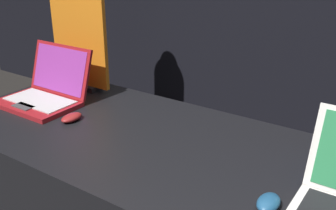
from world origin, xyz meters
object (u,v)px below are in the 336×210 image
Objects in this scene: promo_stand_front at (79,38)px; person_bystander at (79,39)px; mouse_back at (269,203)px; laptop_front at (46,90)px; mouse_front at (72,117)px.

promo_stand_front is 1.02m from person_bystander.
promo_stand_front is 1.20m from mouse_back.
laptop_front is at bearing 170.66° from mouse_back.
mouse_back is 2.13m from person_bystander.
person_bystander is (-0.73, 0.90, -0.03)m from laptop_front.
person_bystander is at bearing 128.88° from laptop_front.
promo_stand_front is (0.00, 0.22, 0.19)m from laptop_front.
mouse_front is (0.24, -0.08, -0.04)m from laptop_front.
mouse_front is 1.38m from person_bystander.
laptop_front is 1.16m from person_bystander.
laptop_front is 3.62× the size of mouse_front.
person_bystander is at bearing 149.35° from mouse_back.
mouse_front is 0.19× the size of promo_stand_front.
mouse_front is at bearing -51.29° from promo_stand_front.
person_bystander reaches higher than mouse_back.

